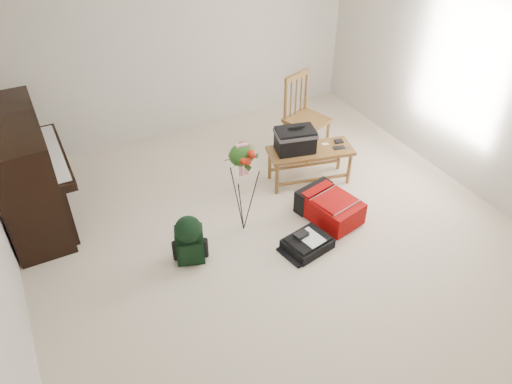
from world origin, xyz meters
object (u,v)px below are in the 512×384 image
piano (27,175)px  flower_stand (243,189)px  black_duffel (307,243)px  green_backpack (189,238)px  dining_chair (305,117)px  bench (301,145)px  red_suitcase (327,205)px

piano → flower_stand: bearing=-31.8°
black_duffel → flower_stand: (-0.46, 0.58, 0.48)m
piano → green_backpack: 1.91m
dining_chair → bench: bearing=-144.7°
dining_chair → red_suitcase: dining_chair is taller
black_duffel → flower_stand: size_ratio=0.46×
dining_chair → piano: bearing=158.5°
black_duffel → green_backpack: size_ratio=0.95×
piano → bench: (2.93, -0.75, -0.05)m
dining_chair → black_duffel: (-0.94, -1.60, -0.46)m
bench → black_duffel: bench is taller
bench → green_backpack: 1.80m
bench → red_suitcase: bench is taller
bench → green_backpack: (-1.67, -0.65, -0.25)m
bench → black_duffel: 1.25m
black_duffel → flower_stand: flower_stand is taller
green_backpack → flower_stand: bearing=34.4°
dining_chair → flower_stand: (-1.39, -1.02, 0.02)m
dining_chair → green_backpack: bearing=-168.1°
green_backpack → flower_stand: flower_stand is taller
flower_stand → red_suitcase: bearing=-3.5°
red_suitcase → black_duffel: bearing=-156.3°
piano → dining_chair: 3.35m
bench → green_backpack: size_ratio=1.95×
piano → black_duffel: 3.04m
dining_chair → flower_stand: size_ratio=0.96×
black_duffel → green_backpack: bearing=150.0°
red_suitcase → flower_stand: size_ratio=0.68×
piano → red_suitcase: (2.88, -1.43, -0.45)m
green_backpack → flower_stand: 0.75m
piano → dining_chair: (3.34, -0.18, -0.07)m
flower_stand → green_backpack: bearing=-154.4°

